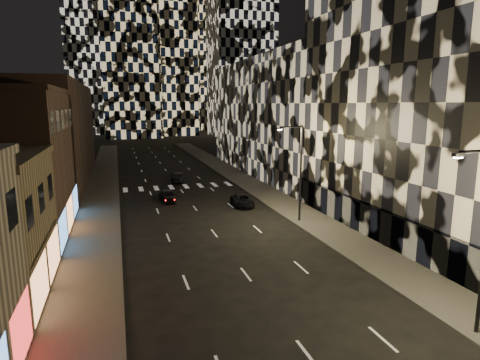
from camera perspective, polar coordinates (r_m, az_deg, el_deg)
sidewalk_left at (r=54.84m, az=-19.13°, el=-1.45°), size 4.00×120.00×0.15m
sidewalk_right at (r=57.57m, az=1.15°, el=-0.30°), size 4.00×120.00×0.15m
curb_left at (r=54.79m, az=-16.94°, el=-1.34°), size 0.20×120.00×0.15m
curb_right at (r=56.96m, az=-0.86°, el=-0.42°), size 0.20×120.00×0.15m
retail_brown at (r=38.67m, az=-30.85°, el=1.65°), size 10.00×15.00×12.00m
retail_filler_left at (r=64.49m, az=-25.48°, el=6.06°), size 10.00×40.00×14.00m
midrise_right at (r=39.49m, az=27.83°, el=9.39°), size 16.00×25.00×22.00m
midrise_base at (r=35.84m, az=17.67°, el=-5.30°), size 0.60×25.00×3.00m
midrise_filler_right at (r=66.72m, az=7.55°, el=8.84°), size 16.00×40.00×18.00m
streetlight_far at (r=37.73m, az=8.30°, el=1.88°), size 2.55×0.25×9.00m
car_dark_midlane at (r=47.13m, az=-10.23°, el=-2.22°), size 1.95×4.03×1.33m
car_dark_oncoming at (r=58.82m, az=-8.80°, el=0.44°), size 2.49×5.05×1.41m
car_dark_rightlane at (r=44.37m, az=0.32°, el=-2.93°), size 2.32×4.50×1.21m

